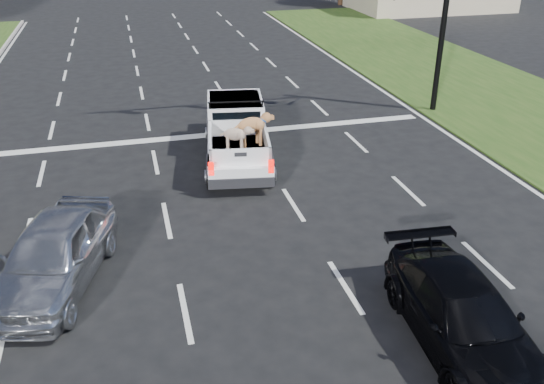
# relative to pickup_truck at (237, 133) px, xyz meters

# --- Properties ---
(ground) EXTENTS (160.00, 160.00, 0.00)m
(ground) POSITION_rel_pickup_truck_xyz_m (-0.91, -7.55, -0.92)
(ground) COLOR black
(ground) RESTS_ON ground
(road_markings) EXTENTS (17.75, 60.00, 0.01)m
(road_markings) POSITION_rel_pickup_truck_xyz_m (-0.91, -0.99, -0.92)
(road_markings) COLOR silver
(road_markings) RESTS_ON ground
(pickup_truck) EXTENTS (2.67, 5.49, 1.97)m
(pickup_truck) POSITION_rel_pickup_truck_xyz_m (0.00, 0.00, 0.00)
(pickup_truck) COLOR black
(pickup_truck) RESTS_ON ground
(silver_sedan) EXTENTS (3.02, 4.74, 1.50)m
(silver_sedan) POSITION_rel_pickup_truck_xyz_m (-5.23, -5.82, -0.17)
(silver_sedan) COLOR #B1B4B9
(silver_sedan) RESTS_ON ground
(black_coupe) EXTENTS (2.14, 4.60, 1.30)m
(black_coupe) POSITION_rel_pickup_truck_xyz_m (2.26, -9.80, -0.27)
(black_coupe) COLOR black
(black_coupe) RESTS_ON ground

